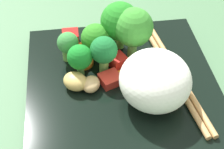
# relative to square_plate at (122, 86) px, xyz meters

# --- Properties ---
(ground_plane) EXTENTS (1.10, 1.10, 0.02)m
(ground_plane) POSITION_rel_square_plate_xyz_m (0.00, 0.00, -0.02)
(ground_plane) COLOR #48714B
(square_plate) EXTENTS (0.28, 0.28, 0.02)m
(square_plate) POSITION_rel_square_plate_xyz_m (0.00, 0.00, 0.00)
(square_plate) COLOR black
(square_plate) RESTS_ON ground_plane
(rice_mound) EXTENTS (0.10, 0.10, 0.07)m
(rice_mound) POSITION_rel_square_plate_xyz_m (-0.04, -0.03, 0.04)
(rice_mound) COLOR white
(rice_mound) RESTS_ON square_plate
(broccoli_floret_0) EXTENTS (0.04, 0.04, 0.06)m
(broccoli_floret_0) POSITION_rel_square_plate_xyz_m (0.06, 0.03, 0.04)
(broccoli_floret_0) COLOR #71B14B
(broccoli_floret_0) RESTS_ON square_plate
(broccoli_floret_1) EXTENTS (0.04, 0.04, 0.06)m
(broccoli_floret_1) POSITION_rel_square_plate_xyz_m (0.02, 0.02, 0.05)
(broccoli_floret_1) COLOR #7BBB56
(broccoli_floret_1) RESTS_ON square_plate
(broccoli_floret_2) EXTENTS (0.03, 0.03, 0.05)m
(broccoli_floret_2) POSITION_rel_square_plate_xyz_m (0.06, 0.07, 0.04)
(broccoli_floret_2) COLOR #68A544
(broccoli_floret_2) RESTS_ON square_plate
(broccoli_floret_3) EXTENTS (0.06, 0.06, 0.08)m
(broccoli_floret_3) POSITION_rel_square_plate_xyz_m (0.07, -0.01, 0.06)
(broccoli_floret_3) COLOR #73B244
(broccoli_floret_3) RESTS_ON square_plate
(broccoli_floret_4) EXTENTS (0.06, 0.06, 0.08)m
(broccoli_floret_4) POSITION_rel_square_plate_xyz_m (0.05, -0.03, 0.06)
(broccoli_floret_4) COLOR #78BC54
(broccoli_floret_4) RESTS_ON square_plate
(broccoli_floret_5) EXTENTS (0.03, 0.03, 0.05)m
(broccoli_floret_5) POSITION_rel_square_plate_xyz_m (0.02, 0.05, 0.04)
(broccoli_floret_5) COLOR #68AF53
(broccoli_floret_5) RESTS_ON square_plate
(carrot_slice_0) EXTENTS (0.03, 0.03, 0.01)m
(carrot_slice_0) POSITION_rel_square_plate_xyz_m (0.01, -0.00, 0.01)
(carrot_slice_0) COLOR orange
(carrot_slice_0) RESTS_ON square_plate
(carrot_slice_1) EXTENTS (0.04, 0.04, 0.01)m
(carrot_slice_1) POSITION_rel_square_plate_xyz_m (0.04, 0.05, 0.01)
(carrot_slice_1) COLOR orange
(carrot_slice_1) RESTS_ON square_plate
(carrot_slice_2) EXTENTS (0.03, 0.03, 0.00)m
(carrot_slice_2) POSITION_rel_square_plate_xyz_m (0.08, 0.04, 0.01)
(carrot_slice_2) COLOR orange
(carrot_slice_2) RESTS_ON square_plate
(pepper_chunk_0) EXTENTS (0.03, 0.03, 0.02)m
(pepper_chunk_0) POSITION_rel_square_plate_xyz_m (0.09, 0.06, 0.02)
(pepper_chunk_0) COLOR red
(pepper_chunk_0) RESTS_ON square_plate
(pepper_chunk_1) EXTENTS (0.03, 0.03, 0.02)m
(pepper_chunk_1) POSITION_rel_square_plate_xyz_m (0.03, -0.00, 0.02)
(pepper_chunk_1) COLOR red
(pepper_chunk_1) RESTS_ON square_plate
(pepper_chunk_2) EXTENTS (0.03, 0.03, 0.01)m
(pepper_chunk_2) POSITION_rel_square_plate_xyz_m (0.00, 0.02, 0.02)
(pepper_chunk_2) COLOR red
(pepper_chunk_2) RESTS_ON square_plate
(chicken_piece_0) EXTENTS (0.04, 0.03, 0.02)m
(chicken_piece_0) POSITION_rel_square_plate_xyz_m (0.09, -0.01, 0.02)
(chicken_piece_0) COLOR tan
(chicken_piece_0) RESTS_ON square_plate
(chicken_piece_1) EXTENTS (0.05, 0.05, 0.02)m
(chicken_piece_1) POSITION_rel_square_plate_xyz_m (0.00, 0.06, 0.02)
(chicken_piece_1) COLOR tan
(chicken_piece_1) RESTS_ON square_plate
(chicken_piece_2) EXTENTS (0.04, 0.03, 0.02)m
(chicken_piece_2) POSITION_rel_square_plate_xyz_m (-0.01, 0.04, 0.02)
(chicken_piece_2) COLOR tan
(chicken_piece_2) RESTS_ON square_plate
(chopstick_pair) EXTENTS (0.23, 0.04, 0.01)m
(chopstick_pair) POSITION_rel_square_plate_xyz_m (-0.00, -0.08, 0.01)
(chopstick_pair) COLOR tan
(chopstick_pair) RESTS_ON square_plate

